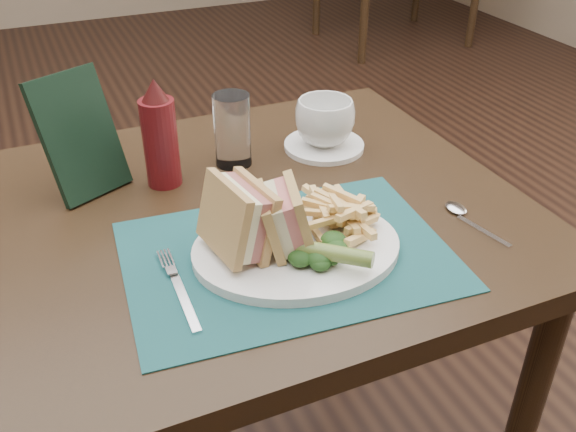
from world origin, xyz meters
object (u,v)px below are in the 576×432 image
(placemat, at_px, (287,255))
(ketchup_bottle, at_px, (160,133))
(drinking_glass, at_px, (232,130))
(plate, at_px, (296,248))
(check_presenter, at_px, (80,135))
(saucer, at_px, (324,146))
(table_main, at_px, (248,374))
(coffee_cup, at_px, (325,122))
(sandwich_half_b, at_px, (270,218))
(sandwich_half_a, at_px, (224,222))

(placemat, bearing_deg, ketchup_bottle, 111.05)
(placemat, distance_m, drinking_glass, 0.31)
(plate, relative_size, check_presenter, 1.47)
(saucer, distance_m, drinking_glass, 0.19)
(table_main, distance_m, ketchup_bottle, 0.49)
(coffee_cup, height_order, ketchup_bottle, ketchup_bottle)
(table_main, bearing_deg, placemat, -82.79)
(plate, height_order, ketchup_bottle, ketchup_bottle)
(saucer, relative_size, check_presenter, 0.74)
(saucer, bearing_deg, table_main, -147.58)
(table_main, xyz_separation_m, drinking_glass, (0.04, 0.15, 0.44))
(placemat, xyz_separation_m, sandwich_half_b, (-0.02, 0.01, 0.06))
(table_main, relative_size, plate, 3.00)
(placemat, bearing_deg, check_presenter, 126.62)
(saucer, relative_size, drinking_glass, 1.15)
(plate, xyz_separation_m, drinking_glass, (0.01, 0.30, 0.06))
(ketchup_bottle, bearing_deg, plate, -66.54)
(coffee_cup, height_order, check_presenter, check_presenter)
(sandwich_half_a, xyz_separation_m, ketchup_bottle, (-0.02, 0.26, 0.02))
(plate, relative_size, ketchup_bottle, 1.61)
(placemat, height_order, coffee_cup, coffee_cup)
(sandwich_half_b, distance_m, check_presenter, 0.37)
(placemat, relative_size, ketchup_bottle, 2.47)
(sandwich_half_a, relative_size, drinking_glass, 0.85)
(coffee_cup, distance_m, check_presenter, 0.43)
(sandwich_half_b, xyz_separation_m, drinking_glass, (0.05, 0.29, -0.00))
(ketchup_bottle, relative_size, check_presenter, 0.91)
(placemat, relative_size, sandwich_half_a, 4.13)
(sandwich_half_b, relative_size, coffee_cup, 0.87)
(plate, distance_m, check_presenter, 0.40)
(table_main, xyz_separation_m, sandwich_half_b, (-0.00, -0.14, 0.44))
(sandwich_half_b, height_order, check_presenter, check_presenter)
(plate, xyz_separation_m, check_presenter, (-0.24, 0.31, 0.09))
(table_main, bearing_deg, ketchup_bottle, 124.30)
(saucer, height_order, ketchup_bottle, ketchup_bottle)
(drinking_glass, distance_m, check_presenter, 0.26)
(table_main, height_order, plate, plate)
(sandwich_half_a, relative_size, coffee_cup, 1.02)
(placemat, distance_m, saucer, 0.35)
(coffee_cup, xyz_separation_m, ketchup_bottle, (-0.31, -0.01, 0.04))
(table_main, relative_size, ketchup_bottle, 4.84)
(plate, xyz_separation_m, ketchup_bottle, (-0.12, 0.28, 0.08))
(sandwich_half_b, bearing_deg, saucer, 66.12)
(coffee_cup, bearing_deg, placemat, -124.88)
(sandwich_half_b, bearing_deg, ketchup_bottle, 121.86)
(coffee_cup, bearing_deg, drinking_glass, 176.61)
(table_main, height_order, placemat, placemat)
(sandwich_half_a, bearing_deg, table_main, 53.98)
(coffee_cup, relative_size, check_presenter, 0.54)
(sandwich_half_b, distance_m, ketchup_bottle, 0.28)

